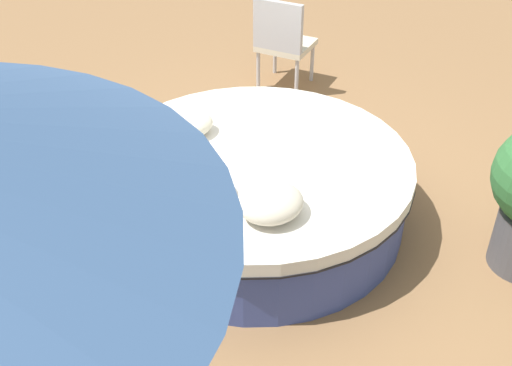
{
  "coord_description": "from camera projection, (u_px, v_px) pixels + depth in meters",
  "views": [
    {
      "loc": [
        2.51,
        2.89,
        3.05
      ],
      "look_at": [
        0.0,
        0.0,
        0.34
      ],
      "focal_mm": 44.05,
      "sensor_mm": 36.0,
      "label": 1
    }
  ],
  "objects": [
    {
      "name": "patio_chair",
      "position": [
        282.0,
        38.0,
        6.4
      ],
      "size": [
        0.66,
        0.67,
        0.98
      ],
      "rotation": [
        0.0,
        0.0,
        1.97
      ],
      "color": "#B7B7BC",
      "rests_on": "ground_plane"
    },
    {
      "name": "throw_pillow_2",
      "position": [
        199.0,
        190.0,
        4.08
      ],
      "size": [
        0.45,
        0.34,
        0.18
      ],
      "primitive_type": "ellipsoid",
      "color": "white",
      "rests_on": "round_bed"
    },
    {
      "name": "throw_pillow_1",
      "position": [
        169.0,
        159.0,
        4.41
      ],
      "size": [
        0.43,
        0.38,
        0.14
      ],
      "primitive_type": "ellipsoid",
      "color": "silver",
      "rests_on": "round_bed"
    },
    {
      "name": "round_bed",
      "position": [
        256.0,
        188.0,
        4.72
      ],
      "size": [
        2.31,
        2.31,
        0.57
      ],
      "color": "#38478C",
      "rests_on": "ground_plane"
    },
    {
      "name": "ground_plane",
      "position": [
        256.0,
        219.0,
        4.89
      ],
      "size": [
        16.0,
        16.0,
        0.0
      ],
      "primitive_type": "plane",
      "color": "olive"
    },
    {
      "name": "throw_pillow_0",
      "position": [
        189.0,
        126.0,
        4.77
      ],
      "size": [
        0.41,
        0.29,
        0.17
      ],
      "primitive_type": "ellipsoid",
      "color": "beige",
      "rests_on": "round_bed"
    },
    {
      "name": "throw_pillow_3",
      "position": [
        271.0,
        203.0,
        3.96
      ],
      "size": [
        0.43,
        0.4,
        0.19
      ],
      "primitive_type": "ellipsoid",
      "color": "beige",
      "rests_on": "round_bed"
    }
  ]
}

